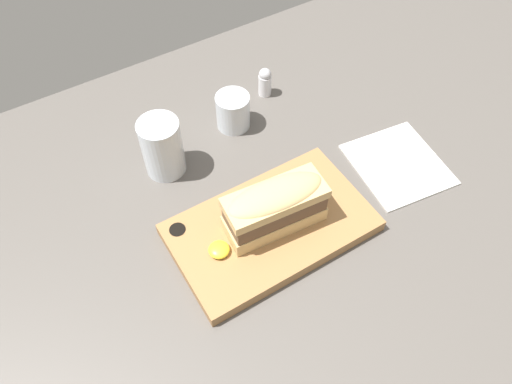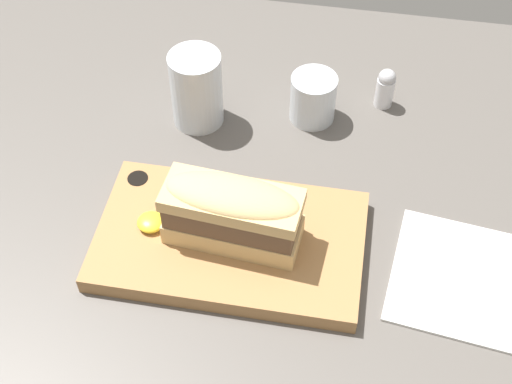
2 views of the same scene
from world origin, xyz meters
TOP-DOWN VIEW (x-y plane):
  - dining_table at (0.00, 0.00)cm, footprint 194.28×114.96cm
  - serving_board at (-4.10, 4.56)cm, footprint 33.16×19.61cm
  - sandwich at (-3.54, 4.37)cm, footprint 16.96×7.96cm
  - mustard_dollop at (-14.00, 4.29)cm, footprint 3.41×3.41cm
  - water_glass at (-13.09, 26.53)cm, footprint 7.41×7.41cm
  - wine_glass at (3.25, 29.81)cm, footprint 6.65×6.65cm
  - napkin at (24.23, 4.47)cm, footprint 17.83×19.01cm
  - salt_shaker at (13.42, 34.30)cm, footprint 2.71×2.71cm

SIDE VIEW (x-z plane):
  - dining_table at x=0.00cm, z-range 0.00..2.00cm
  - napkin at x=24.23cm, z-range 2.00..2.40cm
  - serving_board at x=-4.10cm, z-range 1.97..4.43cm
  - mustard_dollop at x=-14.00cm, z-range 4.40..5.77cm
  - salt_shaker at x=13.42cm, z-range 2.05..8.48cm
  - wine_glass at x=3.25cm, z-range 1.83..9.05cm
  - water_glass at x=-13.09cm, z-range 1.24..12.67cm
  - sandwich at x=-3.54cm, z-range 4.75..13.83cm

